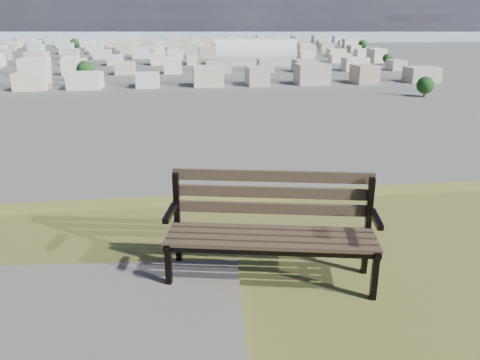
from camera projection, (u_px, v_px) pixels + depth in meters
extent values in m
cube|color=#403525|center=(271.00, 247.00, 3.95)|extent=(1.83, 0.47, 0.04)
cube|color=#403525|center=(271.00, 240.00, 4.07)|extent=(1.83, 0.47, 0.04)
cube|color=#403525|center=(271.00, 234.00, 4.18)|extent=(1.83, 0.47, 0.04)
cube|color=#403525|center=(271.00, 228.00, 4.30)|extent=(1.83, 0.47, 0.04)
cube|color=#403525|center=(272.00, 208.00, 4.32)|extent=(1.81, 0.42, 0.10)
cube|color=#403525|center=(272.00, 192.00, 4.30)|extent=(1.81, 0.42, 0.10)
cube|color=#403525|center=(272.00, 176.00, 4.27)|extent=(1.81, 0.42, 0.10)
cube|color=black|center=(169.00, 268.00, 4.07)|extent=(0.06, 0.07, 0.45)
cube|color=black|center=(177.00, 221.00, 4.40)|extent=(0.06, 0.07, 0.94)
cube|color=black|center=(172.00, 237.00, 4.20)|extent=(0.16, 0.51, 0.05)
cube|color=black|center=(170.00, 213.00, 4.06)|extent=(0.13, 0.37, 0.05)
cube|color=black|center=(375.00, 275.00, 3.94)|extent=(0.06, 0.07, 0.45)
cube|color=black|center=(368.00, 227.00, 4.28)|extent=(0.06, 0.07, 0.94)
cube|color=black|center=(372.00, 244.00, 4.07)|extent=(0.16, 0.51, 0.05)
cube|color=black|center=(376.00, 219.00, 3.94)|extent=(0.13, 0.37, 0.05)
cube|color=black|center=(271.00, 252.00, 3.96)|extent=(1.82, 0.43, 0.04)
cube|color=black|center=(271.00, 232.00, 4.32)|extent=(1.82, 0.43, 0.04)
cube|color=#BBBBB7|center=(256.00, 60.00, 289.21)|extent=(51.04, 27.51, 5.39)
cylinder|color=silver|center=(256.00, 56.00, 288.33)|extent=(51.04, 27.51, 20.49)
cube|color=beige|center=(27.00, 80.00, 188.83)|extent=(11.00, 11.00, 7.00)
cube|color=#A89E90|center=(88.00, 79.00, 191.92)|extent=(11.00, 11.00, 7.00)
cube|color=beige|center=(147.00, 79.00, 195.02)|extent=(11.00, 11.00, 7.00)
cube|color=silver|center=(205.00, 78.00, 198.12)|extent=(11.00, 11.00, 7.00)
cube|color=beige|center=(260.00, 77.00, 201.22)|extent=(11.00, 11.00, 7.00)
cube|color=tan|center=(314.00, 76.00, 204.32)|extent=(11.00, 11.00, 7.00)
cube|color=beige|center=(367.00, 75.00, 207.42)|extent=(11.00, 11.00, 7.00)
cube|color=#ACA59C|center=(417.00, 74.00, 210.52)|extent=(11.00, 11.00, 7.00)
cube|color=beige|center=(31.00, 68.00, 234.08)|extent=(11.00, 11.00, 7.00)
cube|color=silver|center=(80.00, 68.00, 237.18)|extent=(11.00, 11.00, 7.00)
cube|color=beige|center=(128.00, 67.00, 240.27)|extent=(11.00, 11.00, 7.00)
cube|color=tan|center=(175.00, 67.00, 243.37)|extent=(11.00, 11.00, 7.00)
cube|color=beige|center=(221.00, 66.00, 246.47)|extent=(11.00, 11.00, 7.00)
cube|color=#ACA59C|center=(266.00, 65.00, 249.57)|extent=(11.00, 11.00, 7.00)
cube|color=beige|center=(309.00, 65.00, 252.67)|extent=(11.00, 11.00, 7.00)
cube|color=#A89E90|center=(352.00, 64.00, 255.77)|extent=(11.00, 11.00, 7.00)
cube|color=beige|center=(393.00, 64.00, 258.87)|extent=(11.00, 11.00, 7.00)
cube|color=tan|center=(33.00, 60.00, 279.33)|extent=(11.00, 11.00, 7.00)
cube|color=beige|center=(75.00, 60.00, 282.43)|extent=(11.00, 11.00, 7.00)
cube|color=#ACA59C|center=(115.00, 59.00, 285.53)|extent=(11.00, 11.00, 7.00)
cube|color=beige|center=(155.00, 59.00, 288.62)|extent=(11.00, 11.00, 7.00)
cube|color=#A89E90|center=(194.00, 59.00, 291.72)|extent=(11.00, 11.00, 7.00)
cube|color=beige|center=(232.00, 58.00, 294.82)|extent=(11.00, 11.00, 7.00)
cube|color=silver|center=(270.00, 58.00, 297.92)|extent=(11.00, 11.00, 7.00)
cube|color=beige|center=(306.00, 57.00, 301.02)|extent=(11.00, 11.00, 7.00)
cube|color=tan|center=(342.00, 57.00, 304.12)|extent=(11.00, 11.00, 7.00)
cube|color=beige|center=(377.00, 57.00, 307.22)|extent=(11.00, 11.00, 7.00)
cube|color=#A89E90|center=(35.00, 54.00, 324.58)|extent=(11.00, 11.00, 7.00)
cube|color=beige|center=(71.00, 54.00, 327.68)|extent=(11.00, 11.00, 7.00)
cube|color=silver|center=(106.00, 54.00, 330.78)|extent=(11.00, 11.00, 7.00)
cube|color=beige|center=(140.00, 53.00, 333.88)|extent=(11.00, 11.00, 7.00)
cube|color=tan|center=(174.00, 53.00, 336.97)|extent=(11.00, 11.00, 7.00)
cube|color=beige|center=(208.00, 53.00, 340.07)|extent=(11.00, 11.00, 7.00)
cube|color=#ACA59C|center=(240.00, 53.00, 343.17)|extent=(11.00, 11.00, 7.00)
cube|color=beige|center=(272.00, 52.00, 346.27)|extent=(11.00, 11.00, 7.00)
cube|color=#A89E90|center=(304.00, 52.00, 349.37)|extent=(11.00, 11.00, 7.00)
cube|color=beige|center=(335.00, 52.00, 352.47)|extent=(11.00, 11.00, 7.00)
cube|color=silver|center=(365.00, 51.00, 355.57)|extent=(11.00, 11.00, 7.00)
cube|color=tan|center=(5.00, 50.00, 366.73)|extent=(11.00, 11.00, 7.00)
cube|color=beige|center=(37.00, 50.00, 369.83)|extent=(11.00, 11.00, 7.00)
cube|color=#ACA59C|center=(68.00, 50.00, 372.93)|extent=(11.00, 11.00, 7.00)
cube|color=beige|center=(99.00, 50.00, 376.03)|extent=(11.00, 11.00, 7.00)
cube|color=#A89E90|center=(129.00, 49.00, 379.13)|extent=(11.00, 11.00, 7.00)
cube|color=beige|center=(159.00, 49.00, 382.23)|extent=(11.00, 11.00, 7.00)
cube|color=silver|center=(189.00, 49.00, 385.32)|extent=(11.00, 11.00, 7.00)
cube|color=beige|center=(218.00, 49.00, 388.42)|extent=(11.00, 11.00, 7.00)
cube|color=tan|center=(246.00, 48.00, 391.52)|extent=(11.00, 11.00, 7.00)
cube|color=beige|center=(274.00, 48.00, 394.62)|extent=(11.00, 11.00, 7.00)
cube|color=#ACA59C|center=(302.00, 48.00, 397.72)|extent=(11.00, 11.00, 7.00)
cube|color=beige|center=(329.00, 48.00, 400.82)|extent=(11.00, 11.00, 7.00)
cube|color=#A89E90|center=(356.00, 47.00, 403.92)|extent=(11.00, 11.00, 7.00)
cube|color=silver|center=(9.00, 47.00, 411.98)|extent=(11.00, 11.00, 7.00)
cube|color=beige|center=(38.00, 47.00, 415.08)|extent=(11.00, 11.00, 7.00)
cube|color=tan|center=(66.00, 46.00, 418.18)|extent=(11.00, 11.00, 7.00)
cube|color=beige|center=(93.00, 46.00, 421.28)|extent=(11.00, 11.00, 7.00)
cube|color=#ACA59C|center=(121.00, 46.00, 424.38)|extent=(11.00, 11.00, 7.00)
cube|color=beige|center=(147.00, 46.00, 427.48)|extent=(11.00, 11.00, 7.00)
cube|color=#A89E90|center=(174.00, 46.00, 430.58)|extent=(11.00, 11.00, 7.00)
cube|color=beige|center=(200.00, 45.00, 433.67)|extent=(11.00, 11.00, 7.00)
cube|color=silver|center=(226.00, 45.00, 436.77)|extent=(11.00, 11.00, 7.00)
cube|color=beige|center=(251.00, 45.00, 439.87)|extent=(11.00, 11.00, 7.00)
cube|color=tan|center=(276.00, 45.00, 442.97)|extent=(11.00, 11.00, 7.00)
cube|color=beige|center=(300.00, 45.00, 446.07)|extent=(11.00, 11.00, 7.00)
cube|color=#ACA59C|center=(325.00, 44.00, 449.17)|extent=(11.00, 11.00, 7.00)
cube|color=beige|center=(349.00, 44.00, 452.27)|extent=(11.00, 11.00, 7.00)
cube|color=beige|center=(13.00, 44.00, 457.23)|extent=(11.00, 11.00, 7.00)
cube|color=silver|center=(39.00, 44.00, 460.33)|extent=(11.00, 11.00, 7.00)
cube|color=beige|center=(64.00, 44.00, 463.43)|extent=(11.00, 11.00, 7.00)
cube|color=tan|center=(89.00, 43.00, 466.53)|extent=(11.00, 11.00, 7.00)
cube|color=beige|center=(113.00, 43.00, 469.63)|extent=(11.00, 11.00, 7.00)
cube|color=#ACA59C|center=(138.00, 43.00, 472.73)|extent=(11.00, 11.00, 7.00)
cube|color=beige|center=(162.00, 43.00, 475.83)|extent=(11.00, 11.00, 7.00)
cube|color=#A89E90|center=(185.00, 43.00, 478.93)|extent=(11.00, 11.00, 7.00)
cube|color=beige|center=(209.00, 43.00, 482.03)|extent=(11.00, 11.00, 7.00)
cube|color=silver|center=(232.00, 42.00, 485.12)|extent=(11.00, 11.00, 7.00)
cube|color=beige|center=(255.00, 42.00, 488.22)|extent=(11.00, 11.00, 7.00)
cube|color=tan|center=(277.00, 42.00, 491.32)|extent=(11.00, 11.00, 7.00)
cube|color=beige|center=(299.00, 42.00, 494.42)|extent=(11.00, 11.00, 7.00)
cube|color=#ACA59C|center=(321.00, 42.00, 497.52)|extent=(11.00, 11.00, 7.00)
cube|color=beige|center=(343.00, 42.00, 500.62)|extent=(11.00, 11.00, 7.00)
cube|color=beige|center=(16.00, 42.00, 502.48)|extent=(11.00, 11.00, 7.00)
cube|color=silver|center=(39.00, 42.00, 505.58)|extent=(11.00, 11.00, 7.00)
cube|color=beige|center=(62.00, 41.00, 508.68)|extent=(11.00, 11.00, 7.00)
cube|color=tan|center=(85.00, 41.00, 511.78)|extent=(11.00, 11.00, 7.00)
cube|color=beige|center=(108.00, 41.00, 514.88)|extent=(11.00, 11.00, 7.00)
cube|color=#ACA59C|center=(130.00, 41.00, 517.98)|extent=(11.00, 11.00, 7.00)
cube|color=beige|center=(152.00, 41.00, 521.08)|extent=(11.00, 11.00, 7.00)
cube|color=#A89E90|center=(173.00, 41.00, 524.18)|extent=(11.00, 11.00, 7.00)
cube|color=beige|center=(195.00, 41.00, 527.28)|extent=(11.00, 11.00, 7.00)
cube|color=silver|center=(216.00, 40.00, 530.38)|extent=(11.00, 11.00, 7.00)
cube|color=beige|center=(237.00, 40.00, 533.47)|extent=(11.00, 11.00, 7.00)
cube|color=tan|center=(258.00, 40.00, 536.57)|extent=(11.00, 11.00, 7.00)
cube|color=beige|center=(278.00, 40.00, 539.67)|extent=(11.00, 11.00, 7.00)
cube|color=#ACA59C|center=(298.00, 40.00, 542.77)|extent=(11.00, 11.00, 7.00)
cube|color=beige|center=(318.00, 40.00, 545.87)|extent=(11.00, 11.00, 7.00)
cube|color=#A89E90|center=(338.00, 40.00, 548.97)|extent=(11.00, 11.00, 7.00)
cylinder|color=#34251A|center=(424.00, 94.00, 171.56)|extent=(0.80, 0.80, 2.10)
sphere|color=black|center=(425.00, 85.00, 170.52)|extent=(6.30, 6.30, 6.30)
cylinder|color=#34251A|center=(87.00, 79.00, 210.83)|extent=(0.80, 0.80, 2.70)
sphere|color=black|center=(86.00, 70.00, 209.51)|extent=(8.10, 8.10, 8.10)
cylinder|color=#34251A|center=(387.00, 63.00, 289.07)|extent=(0.80, 0.80, 1.95)
sphere|color=black|center=(387.00, 58.00, 288.11)|extent=(5.85, 5.85, 5.85)
cylinder|color=#34251A|center=(246.00, 51.00, 392.30)|extent=(0.80, 0.80, 2.25)
sphere|color=black|center=(246.00, 47.00, 391.20)|extent=(6.75, 6.75, 6.75)
cylinder|color=#34251A|center=(75.00, 48.00, 428.99)|extent=(0.80, 0.80, 2.85)
sphere|color=black|center=(75.00, 43.00, 427.59)|extent=(8.55, 8.55, 8.55)
cylinder|color=#34251A|center=(41.00, 46.00, 461.34)|extent=(0.80, 0.80, 2.40)
sphere|color=black|center=(41.00, 42.00, 460.16)|extent=(7.20, 7.20, 7.20)
cylinder|color=#34251A|center=(238.00, 62.00, 296.14)|extent=(0.80, 0.80, 2.10)
sphere|color=black|center=(238.00, 57.00, 295.11)|extent=(6.30, 6.30, 6.30)
cylinder|color=#34251A|center=(362.00, 48.00, 425.18)|extent=(0.80, 0.80, 2.55)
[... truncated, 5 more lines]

